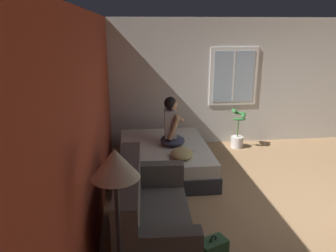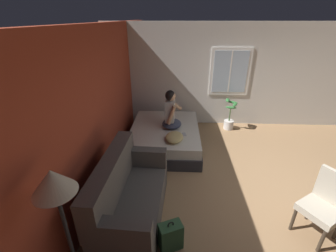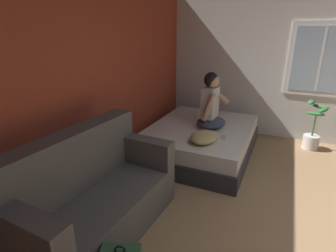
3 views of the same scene
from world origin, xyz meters
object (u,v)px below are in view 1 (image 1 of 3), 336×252
at_px(person_seated, 171,125).
at_px(potted_plant, 238,134).
at_px(bed, 164,158).
at_px(throw_pillow, 182,153).
at_px(couch, 149,219).
at_px(floor_lamp, 116,184).
at_px(cell_phone, 192,151).

xyz_separation_m(person_seated, potted_plant, (0.94, -1.56, -0.53)).
height_order(bed, throw_pillow, throw_pillow).
bearing_deg(couch, bed, -10.65).
distance_m(couch, floor_lamp, 1.54).
bearing_deg(bed, throw_pillow, -158.75).
xyz_separation_m(couch, throw_pillow, (1.58, -0.64, 0.16)).
xyz_separation_m(cell_phone, floor_lamp, (-2.95, 1.15, 0.94)).
distance_m(bed, person_seated, 0.62).
xyz_separation_m(bed, throw_pillow, (-0.59, -0.23, 0.31)).
height_order(bed, potted_plant, potted_plant).
relative_size(person_seated, cell_phone, 6.08).
bearing_deg(person_seated, floor_lamp, 165.72).
bearing_deg(potted_plant, couch, 146.28).
xyz_separation_m(bed, floor_lamp, (-3.28, 0.71, 1.19)).
height_order(person_seated, floor_lamp, floor_lamp).
relative_size(throw_pillow, cell_phone, 3.33).
relative_size(throw_pillow, floor_lamp, 0.28).
bearing_deg(floor_lamp, potted_plant, -29.46).
bearing_deg(bed, potted_plant, -60.03).
xyz_separation_m(cell_phone, potted_plant, (1.31, -1.25, -0.18)).
xyz_separation_m(bed, couch, (-2.18, 0.41, 0.16)).
height_order(floor_lamp, potted_plant, floor_lamp).
distance_m(bed, potted_plant, 1.96).
height_order(cell_phone, potted_plant, potted_plant).
height_order(couch, person_seated, person_seated).
xyz_separation_m(throw_pillow, cell_phone, (0.26, -0.21, -0.07)).
relative_size(couch, throw_pillow, 3.62).
bearing_deg(throw_pillow, bed, 21.25).
distance_m(bed, floor_lamp, 3.56).
xyz_separation_m(throw_pillow, floor_lamp, (-2.68, 0.94, 0.88)).
relative_size(couch, potted_plant, 2.05).
xyz_separation_m(floor_lamp, potted_plant, (4.26, -2.40, -1.13)).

